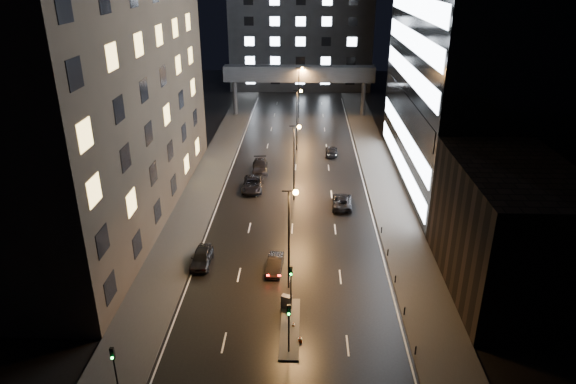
% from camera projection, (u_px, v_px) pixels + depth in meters
% --- Properties ---
extents(ground, '(160.00, 160.00, 0.00)m').
position_uv_depth(ground, '(296.00, 167.00, 78.00)').
color(ground, black).
rests_on(ground, ground).
extents(sidewalk_left, '(5.00, 110.00, 0.15)m').
position_uv_depth(sidewalk_left, '(208.00, 178.00, 73.79)').
color(sidewalk_left, '#383533').
rests_on(sidewalk_left, ground).
extents(sidewalk_right, '(5.00, 110.00, 0.15)m').
position_uv_depth(sidewalk_right, '(383.00, 180.00, 73.00)').
color(sidewalk_right, '#383533').
rests_on(sidewalk_right, ground).
extents(building_left, '(15.00, 48.00, 40.00)m').
position_uv_depth(building_left, '(88.00, 46.00, 56.03)').
color(building_left, '#2D2319').
rests_on(building_left, ground).
extents(building_right_low, '(10.00, 18.00, 12.00)m').
position_uv_depth(building_right_low, '(509.00, 230.00, 46.59)').
color(building_right_low, black).
rests_on(building_right_low, ground).
extents(building_right_glass, '(20.00, 36.00, 45.00)m').
position_uv_depth(building_right_glass, '(495.00, 14.00, 64.51)').
color(building_right_glass, black).
rests_on(building_right_glass, ground).
extents(building_far, '(34.00, 14.00, 25.00)m').
position_uv_depth(building_far, '(301.00, 36.00, 126.06)').
color(building_far, '#333335').
rests_on(building_far, ground).
extents(skybridge, '(30.00, 3.00, 10.00)m').
position_uv_depth(skybridge, '(299.00, 74.00, 102.11)').
color(skybridge, '#333335').
rests_on(skybridge, ground).
extents(median_island, '(1.60, 8.00, 0.15)m').
position_uv_depth(median_island, '(290.00, 327.00, 43.19)').
color(median_island, '#383533').
rests_on(median_island, ground).
extents(traffic_signal_near, '(0.28, 0.34, 4.40)m').
position_uv_depth(traffic_signal_near, '(291.00, 281.00, 44.26)').
color(traffic_signal_near, black).
rests_on(traffic_signal_near, median_island).
extents(traffic_signal_far, '(0.28, 0.34, 4.40)m').
position_uv_depth(traffic_signal_far, '(289.00, 321.00, 39.22)').
color(traffic_signal_far, black).
rests_on(traffic_signal_far, median_island).
extents(traffic_signal_corner, '(0.28, 0.34, 4.40)m').
position_uv_depth(traffic_signal_corner, '(114.00, 365.00, 35.08)').
color(traffic_signal_corner, black).
rests_on(traffic_signal_corner, ground).
extents(bollard_row, '(0.12, 25.12, 0.90)m').
position_uv_depth(bollard_row, '(400.00, 295.00, 46.84)').
color(bollard_row, black).
rests_on(bollard_row, ground).
extents(streetlight_near, '(1.45, 0.50, 10.15)m').
position_uv_depth(streetlight_near, '(291.00, 227.00, 46.10)').
color(streetlight_near, black).
rests_on(streetlight_near, ground).
extents(streetlight_mid_a, '(1.45, 0.50, 10.15)m').
position_uv_depth(streetlight_mid_a, '(295.00, 153.00, 64.40)').
color(streetlight_mid_a, black).
rests_on(streetlight_mid_a, ground).
extents(streetlight_mid_b, '(1.45, 0.50, 10.15)m').
position_uv_depth(streetlight_mid_b, '(298.00, 112.00, 82.71)').
color(streetlight_mid_b, black).
rests_on(streetlight_mid_b, ground).
extents(streetlight_far, '(1.45, 0.50, 10.15)m').
position_uv_depth(streetlight_far, '(300.00, 86.00, 101.01)').
color(streetlight_far, black).
rests_on(streetlight_far, ground).
extents(car_away_a, '(1.95, 4.77, 1.62)m').
position_uv_depth(car_away_a, '(202.00, 257.00, 52.19)').
color(car_away_a, black).
rests_on(car_away_a, ground).
extents(car_away_b, '(1.75, 4.29, 1.38)m').
position_uv_depth(car_away_b, '(275.00, 264.00, 51.24)').
color(car_away_b, black).
rests_on(car_away_b, ground).
extents(car_away_c, '(2.78, 5.84, 1.61)m').
position_uv_depth(car_away_c, '(253.00, 184.00, 69.83)').
color(car_away_c, black).
rests_on(car_away_c, ground).
extents(car_away_d, '(2.68, 5.71, 1.61)m').
position_uv_depth(car_away_d, '(260.00, 167.00, 76.04)').
color(car_away_d, black).
rests_on(car_away_d, ground).
extents(car_toward_a, '(2.70, 5.37, 1.46)m').
position_uv_depth(car_toward_a, '(342.00, 201.00, 64.91)').
color(car_toward_a, black).
rests_on(car_toward_a, ground).
extents(car_toward_b, '(2.08, 4.73, 1.35)m').
position_uv_depth(car_toward_b, '(331.00, 151.00, 82.97)').
color(car_toward_b, black).
rests_on(car_toward_b, ground).
extents(utility_cabinet, '(1.01, 0.81, 1.23)m').
position_uv_depth(utility_cabinet, '(286.00, 302.00, 45.37)').
color(utility_cabinet, '#505053').
rests_on(utility_cabinet, median_island).
extents(cone_a, '(0.35, 0.35, 0.51)m').
position_uv_depth(cone_a, '(293.00, 325.00, 43.25)').
color(cone_a, orange).
rests_on(cone_a, ground).
extents(cone_b, '(0.52, 0.52, 0.57)m').
position_uv_depth(cone_b, '(300.00, 339.00, 41.51)').
color(cone_b, '#FE4B0D').
rests_on(cone_b, ground).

